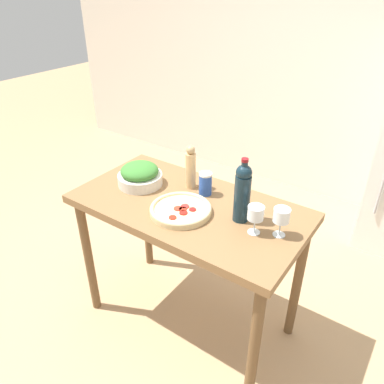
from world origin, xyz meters
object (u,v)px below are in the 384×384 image
(wine_bottle, at_px, (242,192))
(salt_canister, at_px, (205,184))
(wine_glass_far, at_px, (281,217))
(homemade_pizza, at_px, (181,210))
(wine_glass_near, at_px, (256,214))
(pepper_mill, at_px, (191,168))
(salad_bowl, at_px, (140,175))

(wine_bottle, relative_size, salt_canister, 2.57)
(wine_glass_far, height_order, homemade_pizza, wine_glass_far)
(wine_glass_far, relative_size, salt_canister, 1.11)
(wine_glass_near, bearing_deg, wine_glass_far, 25.44)
(pepper_mill, bearing_deg, wine_bottle, -17.57)
(homemade_pizza, relative_size, salt_canister, 2.43)
(salad_bowl, distance_m, homemade_pizza, 0.40)
(wine_bottle, relative_size, homemade_pizza, 1.06)
(wine_bottle, bearing_deg, salt_canister, 159.31)
(wine_glass_far, xyz_separation_m, homemade_pizza, (-0.51, -0.12, -0.09))
(wine_glass_far, bearing_deg, wine_glass_near, -154.56)
(pepper_mill, relative_size, homemade_pizza, 0.81)
(wine_glass_near, xyz_separation_m, salt_canister, (-0.40, 0.17, -0.04))
(pepper_mill, bearing_deg, salt_canister, -9.34)
(wine_bottle, distance_m, pepper_mill, 0.43)
(wine_glass_far, height_order, salad_bowl, wine_glass_far)
(wine_glass_far, xyz_separation_m, salt_canister, (-0.51, 0.12, -0.04))
(wine_bottle, distance_m, salad_bowl, 0.68)
(homemade_pizza, bearing_deg, wine_glass_near, 9.20)
(wine_glass_near, relative_size, pepper_mill, 0.57)
(wine_bottle, xyz_separation_m, homemade_pizza, (-0.29, -0.13, -0.15))
(wine_glass_near, bearing_deg, pepper_mill, 159.65)
(wine_bottle, xyz_separation_m, pepper_mill, (-0.41, 0.13, -0.04))
(wine_glass_near, distance_m, pepper_mill, 0.55)
(salt_canister, bearing_deg, salad_bowl, -161.72)
(wine_glass_near, relative_size, wine_glass_far, 1.00)
(salad_bowl, bearing_deg, salt_canister, 18.28)
(pepper_mill, relative_size, salt_canister, 1.96)
(homemade_pizza, bearing_deg, wine_glass_far, 12.92)
(wine_glass_near, xyz_separation_m, salad_bowl, (-0.78, 0.05, -0.05))
(wine_glass_far, distance_m, salad_bowl, 0.89)
(salad_bowl, height_order, salt_canister, salad_bowl)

